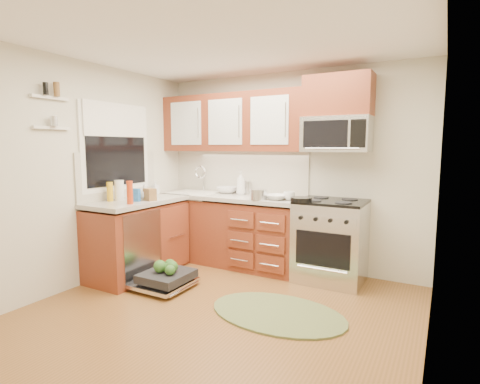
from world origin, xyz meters
The scene contains 38 objects.
floor centered at (0.00, 0.00, 0.00)m, with size 3.50×3.50×0.00m, color brown.
ceiling centered at (0.00, 0.00, 2.50)m, with size 3.50×3.50×0.00m, color white.
wall_back centered at (0.00, 1.75, 1.25)m, with size 3.50×0.04×2.50m, color beige.
wall_front centered at (0.00, -1.75, 1.25)m, with size 3.50×0.04×2.50m, color beige.
wall_left centered at (-1.75, 0.00, 1.25)m, with size 0.04×3.50×2.50m, color beige.
wall_right centered at (1.75, 0.00, 1.25)m, with size 0.04×3.50×2.50m, color beige.
base_cabinet_back centered at (-0.73, 1.45, 0.42)m, with size 2.05×0.60×0.85m, color maroon.
base_cabinet_left centered at (-1.45, 0.52, 0.42)m, with size 0.60×1.25×0.85m, color maroon.
countertop_back centered at (-0.72, 1.44, 0.90)m, with size 2.07×0.64×0.05m, color #B4ADA4.
countertop_left centered at (-1.44, 0.53, 0.90)m, with size 0.64×1.27×0.05m, color #B4ADA4.
backsplash_back centered at (-0.73, 1.74, 1.21)m, with size 2.05×0.02×0.57m, color beige.
backsplash_left centered at (-1.74, 0.52, 1.21)m, with size 0.02×1.25×0.57m, color beige.
upper_cabinets centered at (-0.73, 1.57, 1.88)m, with size 2.05×0.35×0.75m, color maroon, non-canonical shape.
cabinet_over_mw centered at (0.68, 1.57, 2.13)m, with size 0.76×0.35×0.47m, color maroon.
range centered at (0.68, 1.43, 0.47)m, with size 0.76×0.64×0.95m, color silver, non-canonical shape.
microwave centered at (0.68, 1.55, 1.70)m, with size 0.76×0.38×0.40m, color silver, non-canonical shape.
sink centered at (-1.25, 1.42, 0.80)m, with size 0.62×0.50×0.26m, color white, non-canonical shape.
dishwasher centered at (-0.86, 0.30, 0.10)m, with size 0.70×0.60×0.20m, color silver, non-canonical shape.
window centered at (-1.74, 0.50, 1.55)m, with size 0.03×1.05×1.05m, color white, non-canonical shape.
window_blind centered at (-1.71, 0.50, 1.88)m, with size 0.02×0.96×0.40m, color white.
shelf_upper centered at (-1.72, -0.35, 2.05)m, with size 0.04×0.40×0.03m, color white.
shelf_lower centered at (-1.72, -0.35, 1.75)m, with size 0.04×0.40×0.03m, color white.
rug centered at (0.50, 0.30, 0.01)m, with size 1.31×0.85×0.02m, color #616A3C, non-canonical shape.
skillet centered at (0.40, 1.18, 0.97)m, with size 0.24×0.24×0.04m, color black.
stock_pot centered at (-0.15, 1.22, 0.99)m, with size 0.21×0.21×0.13m, color silver.
cutting_board centered at (0.07, 1.49, 0.94)m, with size 0.31×0.20×0.02m, color #AF7E50.
canister centered at (-0.55, 1.65, 1.01)m, with size 0.11×0.11×0.17m, color silver.
paper_towel_roll centered at (-1.58, 0.38, 1.05)m, with size 0.11×0.11×0.24m, color white.
mustard_bottle centered at (-1.62, 0.27, 1.04)m, with size 0.07×0.07×0.22m, color gold.
red_bottle centered at (-1.25, 0.22, 1.05)m, with size 0.07×0.07×0.26m, color #BD340F.
wooden_box centered at (-1.25, 0.54, 1.00)m, with size 0.14×0.10×0.14m, color brown.
blue_carton centered at (-1.35, 0.41, 1.00)m, with size 0.09×0.06×0.15m, color #2460AC.
bowl_a centered at (0.04, 1.32, 0.96)m, with size 0.26×0.26×0.06m, color #999999.
bowl_b centered at (-0.81, 1.58, 0.97)m, with size 0.28×0.28×0.09m, color #999999.
cup centered at (0.19, 1.35, 0.98)m, with size 0.14×0.14×0.11m, color #999999.
soap_bottle_a centered at (-0.56, 1.53, 1.08)m, with size 0.12×0.12×0.31m, color #999999.
soap_bottle_b centered at (-1.62, 1.05, 1.01)m, with size 0.08×0.08×0.18m, color #999999.
soap_bottle_c centered at (-1.35, 0.56, 1.02)m, with size 0.15×0.15×0.19m, color #999999.
Camera 1 is at (1.81, -2.79, 1.56)m, focal length 28.00 mm.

